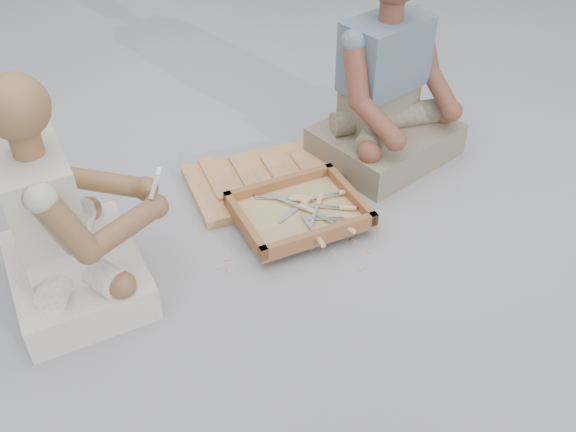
{
  "coord_description": "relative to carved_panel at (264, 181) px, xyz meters",
  "views": [
    {
      "loc": [
        -0.15,
        -1.7,
        1.74
      ],
      "look_at": [
        0.03,
        0.08,
        0.3
      ],
      "focal_mm": 40.0,
      "sensor_mm": 36.0,
      "label": 1
    }
  ],
  "objects": [
    {
      "name": "chisel_9",
      "position": [
        0.29,
        -0.43,
        0.06
      ],
      "size": [
        0.17,
        0.17,
        0.02
      ],
      "rotation": [
        0.0,
        0.0,
        -0.77
      ],
      "color": "silver",
      "rests_on": "tool_tray"
    },
    {
      "name": "chisel_5",
      "position": [
        0.2,
        -0.23,
        0.05
      ],
      "size": [
        0.18,
        0.15,
        0.02
      ],
      "rotation": [
        0.0,
        0.0,
        0.68
      ],
      "color": "silver",
      "rests_on": "tool_tray"
    },
    {
      "name": "chisel_3",
      "position": [
        0.32,
        -0.21,
        0.06
      ],
      "size": [
        0.22,
        0.06,
        0.02
      ],
      "rotation": [
        0.0,
        0.0,
        0.21
      ],
      "color": "silver",
      "rests_on": "tool_tray"
    },
    {
      "name": "wood_chip_6",
      "position": [
        -0.02,
        -0.07,
        -0.02
      ],
      "size": [
        0.02,
        0.02,
        0.0
      ],
      "primitive_type": "cube",
      "rotation": [
        0.0,
        0.0,
        1.47
      ],
      "color": "tan",
      "rests_on": "ground"
    },
    {
      "name": "carved_panel",
      "position": [
        0.0,
        0.0,
        0.0
      ],
      "size": [
        0.77,
        0.61,
        0.04
      ],
      "primitive_type": "cube",
      "rotation": [
        0.0,
        0.0,
        0.27
      ],
      "color": "olive",
      "rests_on": "ground"
    },
    {
      "name": "companion",
      "position": [
        0.59,
        0.2,
        0.3
      ],
      "size": [
        0.79,
        0.76,
        0.96
      ],
      "rotation": [
        0.0,
        0.0,
        3.75
      ],
      "color": "gray",
      "rests_on": "ground"
    },
    {
      "name": "ground",
      "position": [
        0.02,
        -0.69,
        -0.02
      ],
      "size": [
        60.0,
        60.0,
        0.0
      ],
      "primitive_type": "plane",
      "color": "#A3A4A9",
      "rests_on": "ground"
    },
    {
      "name": "wood_chip_8",
      "position": [
        -0.19,
        -0.49,
        -0.02
      ],
      "size": [
        0.02,
        0.02,
        0.0
      ],
      "primitive_type": "cube",
      "rotation": [
        0.0,
        0.0,
        2.98
      ],
      "color": "tan",
      "rests_on": "ground"
    },
    {
      "name": "wood_chip_13",
      "position": [
        -0.18,
        -0.56,
        -0.02
      ],
      "size": [
        0.02,
        0.02,
        0.0
      ],
      "primitive_type": "cube",
      "rotation": [
        0.0,
        0.0,
        1.74
      ],
      "color": "tan",
      "rests_on": "ground"
    },
    {
      "name": "wood_chip_1",
      "position": [
        0.33,
        -0.6,
        -0.02
      ],
      "size": [
        0.02,
        0.02,
        0.0
      ],
      "primitive_type": "cube",
      "rotation": [
        0.0,
        0.0,
        0.83
      ],
      "color": "tan",
      "rests_on": "ground"
    },
    {
      "name": "chisel_8",
      "position": [
        0.11,
        -0.21,
        0.06
      ],
      "size": [
        0.22,
        0.04,
        0.02
      ],
      "rotation": [
        0.0,
        0.0,
        -0.1
      ],
      "color": "silver",
      "rests_on": "tool_tray"
    },
    {
      "name": "wood_chip_9",
      "position": [
        0.24,
        -0.49,
        -0.02
      ],
      "size": [
        0.02,
        0.02,
        0.0
      ],
      "primitive_type": "cube",
      "rotation": [
        0.0,
        0.0,
        2.33
      ],
      "color": "tan",
      "rests_on": "ground"
    },
    {
      "name": "wood_chip_10",
      "position": [
        0.04,
        0.05,
        -0.02
      ],
      "size": [
        0.02,
        0.02,
        0.0
      ],
      "primitive_type": "cube",
      "rotation": [
        0.0,
        0.0,
        2.18
      ],
      "color": "tan",
      "rests_on": "ground"
    },
    {
      "name": "chisel_10",
      "position": [
        0.18,
        -0.49,
        0.06
      ],
      "size": [
        0.08,
        0.22,
        0.02
      ],
      "rotation": [
        0.0,
        0.0,
        -1.29
      ],
      "color": "silver",
      "rests_on": "tool_tray"
    },
    {
      "name": "chisel_7",
      "position": [
        0.31,
        -0.37,
        0.05
      ],
      "size": [
        0.22,
        0.04,
        0.02
      ],
      "rotation": [
        0.0,
        0.0,
        -0.08
      ],
      "color": "silver",
      "rests_on": "tool_tray"
    },
    {
      "name": "chisel_2",
      "position": [
        0.14,
        -0.29,
        0.06
      ],
      "size": [
        0.19,
        0.15,
        0.02
      ],
      "rotation": [
        0.0,
        0.0,
        -0.65
      ],
      "color": "silver",
      "rests_on": "tool_tray"
    },
    {
      "name": "wood_chip_2",
      "position": [
        -0.01,
        -0.19,
        -0.02
      ],
      "size": [
        0.02,
        0.02,
        0.0
      ],
      "primitive_type": "cube",
      "rotation": [
        0.0,
        0.0,
        1.63
      ],
      "color": "tan",
      "rests_on": "ground"
    },
    {
      "name": "tool_tray",
      "position": [
        0.12,
        -0.3,
        0.05
      ],
      "size": [
        0.63,
        0.56,
        0.07
      ],
      "rotation": [
        0.0,
        0.0,
        0.34
      ],
      "color": "brown",
      "rests_on": "carved_panel"
    },
    {
      "name": "chisel_4",
      "position": [
        0.15,
        -0.26,
        0.06
      ],
      "size": [
        0.17,
        0.17,
        0.02
      ],
      "rotation": [
        0.0,
        0.0,
        0.77
      ],
      "color": "silver",
      "rests_on": "tool_tray"
    },
    {
      "name": "wood_chip_14",
      "position": [
        0.39,
        -0.5,
        -0.02
      ],
      "size": [
        0.02,
        0.02,
        0.0
      ],
      "primitive_type": "cube",
      "rotation": [
        0.0,
        0.0,
        2.12
      ],
      "color": "tan",
      "rests_on": "ground"
    },
    {
      "name": "wood_chip_7",
      "position": [
        0.34,
        -0.34,
        -0.02
      ],
      "size": [
        0.02,
        0.02,
        0.0
      ],
      "primitive_type": "cube",
      "rotation": [
        0.0,
        0.0,
        1.24
      ],
      "color": "tan",
      "rests_on": "ground"
    },
    {
      "name": "craftsman",
      "position": [
        -0.74,
        -0.6,
        0.28
      ],
      "size": [
        0.68,
        0.7,
        0.89
      ],
      "rotation": [
        0.0,
        0.0,
        -1.2
      ],
      "color": "silver",
      "rests_on": "ground"
    },
    {
      "name": "wood_chip_0",
      "position": [
        -0.11,
        -0.31,
        -0.02
      ],
      "size": [
        0.02,
        0.02,
        0.0
      ],
      "primitive_type": "cube",
      "rotation": [
        0.0,
        0.0,
        2.47
      ],
      "color": "tan",
      "rests_on": "ground"
    },
    {
      "name": "mobile_phone",
      "position": [
        -0.41,
        -0.54,
        0.41
      ],
      "size": [
        0.06,
        0.05,
        0.11
      ],
      "rotation": [
        -0.35,
        0.0,
        -1.67
      ],
      "color": "silver",
      "rests_on": "craftsman"
    },
    {
      "name": "wood_chip_5",
      "position": [
        0.04,
        -0.02,
        -0.02
      ],
      "size": [
        0.02,
        0.02,
        0.0
      ],
      "primitive_type": "cube",
      "rotation": [
        0.0,
        0.0,
        0.61
      ],
      "color": "tan",
      "rests_on": "ground"
    },
    {
      "name": "wood_chip_12",
      "position": [
        0.07,
        0.08,
        -0.02
      ],
      "size": [
        0.02,
        0.02,
        0.0
      ],
      "primitive_type": "cube",
      "rotation": [
        0.0,
        0.0,
        2.04
      ],
      "color": "tan",
      "rests_on": "ground"
    },
    {
      "name": "wood_chip_11",
      "position": [
        0.34,
        -0.43,
        -0.02
      ],
      "size": [
        0.02,
        0.02,
        0.0
      ],
      "primitive_type": "cube",
      "rotation": [
        0.0,
        0.0,
        0.64
      ],
      "color": "tan",
      "rests_on": "ground"
    },
    {
      "name": "chisel_6",
      "position": [
        0.11,
        -0.23,
        0.06
      ],
      "size": [
        0.22,
        0.07,
        0.02
      ],
      "rotation": [
        0.0,
        0.0,
        -0.25
      ],
      "color": "silver",
      "rests_on": "tool_tray"
    },
    {
      "name": "chisel_0",
      "position": [
        0.31,
        -0.31,
        0.06
      ],
      "size": [
        0.22,
        0.06,
        0.02
      ],
      "rotation": [
        0.0,
        0.0,
        -0.2
      ],
      "color": "silver",
      "rests_on": "tool_tray"
    },
    {
      "name": "wood_chip_3",
      "position": [
        0.15,
        -0.46,
        -0.02
      ],
      "size": [
        0.02,
        0.02,
        0.0
      ],
      "primitive_type": "cube",
      "rotation": [
        0.0,
        0.0,
        2.49
      ],
      "color": "tan",
      "rests_on": "ground"
    },
    {
      "name": "wood_chip_4",
      "position": [
        -0.23,
        -0.53,
        -0.02
      ],
      "size": [
        0.02,
        0.02,
        0.0
      ],
      "primitive_type": "cube",
      "rotation": [
        0.0,
        0.0,
        1.44
      ],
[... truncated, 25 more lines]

